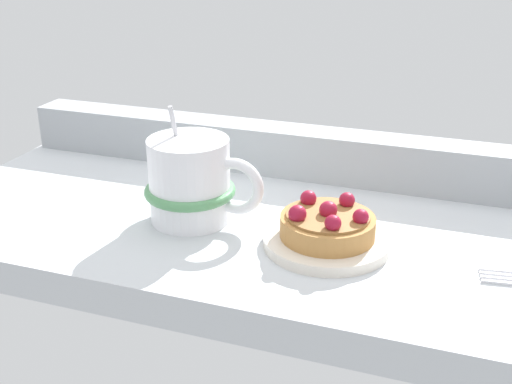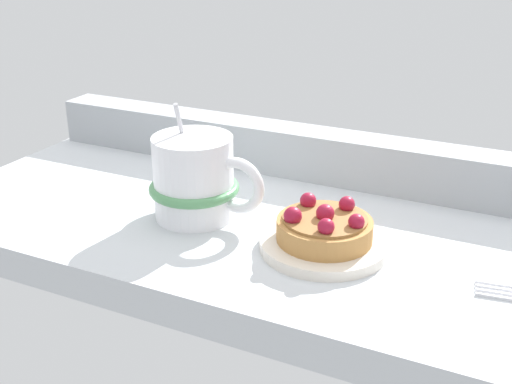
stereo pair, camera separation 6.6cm
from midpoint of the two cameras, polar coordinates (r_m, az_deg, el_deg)
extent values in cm
cube|color=silver|center=(69.81, 7.67, -4.82)|extent=(88.68, 34.60, 3.76)
cube|color=#9EA3A8|center=(80.83, 11.17, 2.76)|extent=(86.91, 5.12, 6.05)
cylinder|color=silver|center=(65.03, 8.98, -4.71)|extent=(12.96, 12.96, 1.10)
cylinder|color=silver|center=(65.16, 8.97, -4.93)|extent=(7.13, 7.13, 0.55)
cylinder|color=#B77F42|center=(64.29, 9.07, -3.42)|extent=(9.60, 9.60, 2.18)
cylinder|color=olive|center=(63.74, 9.14, -2.43)|extent=(8.45, 8.45, 0.30)
sphere|color=maroon|center=(63.50, 9.17, -1.95)|extent=(1.83, 1.83, 1.83)
sphere|color=maroon|center=(62.33, 11.98, -2.70)|extent=(1.60, 1.60, 1.60)
sphere|color=maroon|center=(65.73, 10.98, -1.14)|extent=(1.65, 1.65, 1.65)
sphere|color=maroon|center=(65.96, 7.70, -0.87)|extent=(1.70, 1.70, 1.70)
sphere|color=maroon|center=(62.44, 6.32, -2.20)|extent=(1.83, 1.83, 1.83)
sphere|color=maroon|center=(60.62, 9.39, -3.15)|extent=(1.63, 1.63, 1.63)
cylinder|color=white|center=(69.66, -2.90, 1.24)|extent=(8.80, 8.80, 9.30)
torus|color=#569960|center=(70.13, -2.88, 0.33)|extent=(9.96, 9.96, 1.12)
torus|color=white|center=(67.47, 1.08, 0.51)|extent=(6.36, 1.16, 6.36)
cylinder|color=#B7B7BC|center=(69.25, -4.01, 5.66)|extent=(0.59, 2.10, 5.91)
cube|color=silver|center=(63.42, 23.47, -7.56)|extent=(3.50, 0.72, 0.60)
cube|color=silver|center=(62.79, 23.51, -7.89)|extent=(3.50, 0.72, 0.60)
cube|color=silver|center=(62.16, 23.56, -8.23)|extent=(3.50, 0.72, 0.60)
cube|color=silver|center=(61.53, 23.61, -8.58)|extent=(3.50, 0.72, 0.60)
camera|label=1|loc=(0.03, -87.14, 1.23)|focal=44.81mm
camera|label=2|loc=(0.03, 92.86, -1.23)|focal=44.81mm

